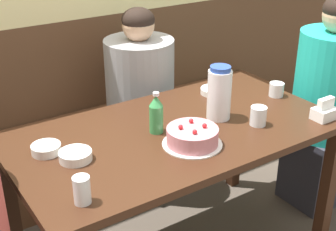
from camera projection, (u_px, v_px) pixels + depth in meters
bench_seat at (101, 152)px, 2.94m from camera, size 2.66×0.38×0.44m
dining_table at (176, 147)px, 2.13m from camera, size 1.47×0.79×0.74m
birthday_cake at (192, 137)px, 1.95m from camera, size 0.25×0.25×0.10m
water_pitcher at (219, 93)px, 2.14m from camera, size 0.11×0.11×0.25m
soju_bottle at (156, 114)px, 2.03m from camera, size 0.06×0.06×0.19m
napkin_holder at (325, 111)px, 2.17m from camera, size 0.11×0.08×0.11m
bowl_soup_white at (214, 91)px, 2.46m from camera, size 0.14×0.14×0.03m
bowl_rice_small at (75, 155)px, 1.84m from camera, size 0.13×0.13×0.04m
bowl_side_dish at (46, 149)px, 1.89m from camera, size 0.12×0.12×0.04m
glass_water_tall at (258, 116)px, 2.11m from camera, size 0.07×0.07×0.09m
glass_tumbler_short at (82, 190)px, 1.57m from camera, size 0.06×0.06×0.10m
glass_shot_small at (276, 90)px, 2.42m from camera, size 0.08×0.08×0.07m
person_pale_blue_shirt at (140, 104)px, 2.76m from camera, size 0.40×0.40×1.13m
person_dark_striped at (327, 106)px, 2.61m from camera, size 0.39×0.39×1.23m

